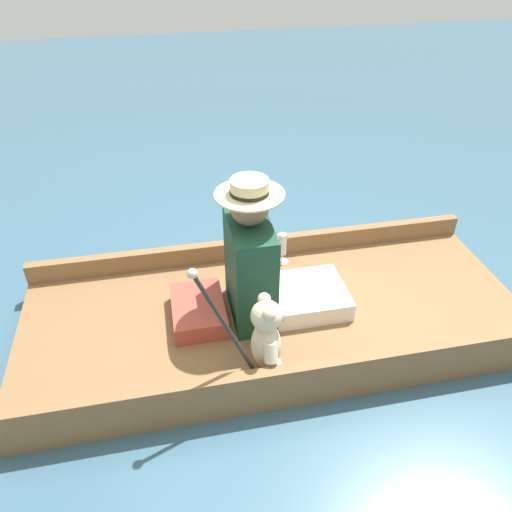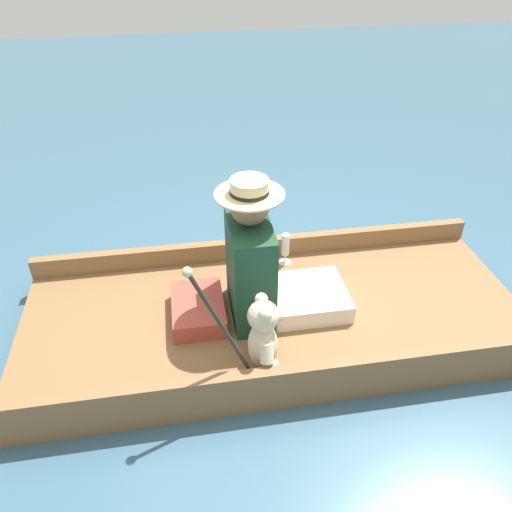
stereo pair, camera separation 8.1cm
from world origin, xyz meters
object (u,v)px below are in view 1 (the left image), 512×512
(seated_person, at_px, (264,267))
(teddy_bear, at_px, (267,336))
(wine_glass, at_px, (282,246))
(walking_cane, at_px, (222,320))

(seated_person, xyz_separation_m, teddy_bear, (0.39, -0.07, -0.10))
(teddy_bear, distance_m, wine_glass, 0.86)
(seated_person, distance_m, teddy_bear, 0.41)
(teddy_bear, height_order, walking_cane, walking_cane)
(seated_person, xyz_separation_m, walking_cane, (0.48, -0.29, 0.12))
(wine_glass, bearing_deg, teddy_bear, -19.17)
(teddy_bear, relative_size, walking_cane, 0.58)
(seated_person, height_order, walking_cane, seated_person)
(teddy_bear, relative_size, wine_glass, 1.95)
(teddy_bear, distance_m, walking_cane, 0.33)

